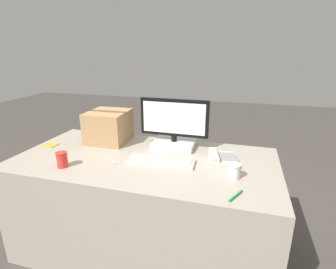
{
  "coord_description": "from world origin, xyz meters",
  "views": [
    {
      "loc": [
        0.62,
        -1.57,
        1.47
      ],
      "look_at": [
        0.14,
        0.11,
        0.89
      ],
      "focal_mm": 28.0,
      "sensor_mm": 36.0,
      "label": 1
    }
  ],
  "objects_px": {
    "keyboard": "(161,161)",
    "paper_cup_left": "(62,159)",
    "paper_cup_right": "(234,171)",
    "spoon": "(112,161)",
    "pen_marker": "(236,196)",
    "sticky_note_pad": "(50,145)",
    "cardboard_box": "(109,126)",
    "monitor": "(174,129)",
    "desk_phone": "(221,159)"
  },
  "relations": [
    {
      "from": "monitor",
      "to": "paper_cup_right",
      "type": "height_order",
      "value": "monitor"
    },
    {
      "from": "pen_marker",
      "to": "sticky_note_pad",
      "type": "height_order",
      "value": "pen_marker"
    },
    {
      "from": "pen_marker",
      "to": "sticky_note_pad",
      "type": "bearing_deg",
      "value": -78.34
    },
    {
      "from": "keyboard",
      "to": "paper_cup_right",
      "type": "relative_size",
      "value": 5.12
    },
    {
      "from": "keyboard",
      "to": "spoon",
      "type": "xyz_separation_m",
      "value": [
        -0.33,
        -0.06,
        -0.01
      ]
    },
    {
      "from": "monitor",
      "to": "keyboard",
      "type": "relative_size",
      "value": 1.16
    },
    {
      "from": "paper_cup_right",
      "to": "pen_marker",
      "type": "relative_size",
      "value": 0.69
    },
    {
      "from": "desk_phone",
      "to": "paper_cup_left",
      "type": "distance_m",
      "value": 1.04
    },
    {
      "from": "spoon",
      "to": "sticky_note_pad",
      "type": "distance_m",
      "value": 0.62
    },
    {
      "from": "keyboard",
      "to": "cardboard_box",
      "type": "bearing_deg",
      "value": 147.3
    },
    {
      "from": "spoon",
      "to": "paper_cup_right",
      "type": "bearing_deg",
      "value": 30.5
    },
    {
      "from": "monitor",
      "to": "paper_cup_right",
      "type": "bearing_deg",
      "value": -40.45
    },
    {
      "from": "paper_cup_left",
      "to": "sticky_note_pad",
      "type": "xyz_separation_m",
      "value": [
        -0.35,
        0.3,
        -0.05
      ]
    },
    {
      "from": "desk_phone",
      "to": "spoon",
      "type": "xyz_separation_m",
      "value": [
        -0.71,
        -0.17,
        -0.03
      ]
    },
    {
      "from": "monitor",
      "to": "paper_cup_right",
      "type": "distance_m",
      "value": 0.62
    },
    {
      "from": "monitor",
      "to": "desk_phone",
      "type": "distance_m",
      "value": 0.45
    },
    {
      "from": "pen_marker",
      "to": "cardboard_box",
      "type": "bearing_deg",
      "value": -93.82
    },
    {
      "from": "spoon",
      "to": "pen_marker",
      "type": "relative_size",
      "value": 1.13
    },
    {
      "from": "cardboard_box",
      "to": "sticky_note_pad",
      "type": "xyz_separation_m",
      "value": [
        -0.4,
        -0.23,
        -0.12
      ]
    },
    {
      "from": "desk_phone",
      "to": "paper_cup_right",
      "type": "distance_m",
      "value": 0.21
    },
    {
      "from": "paper_cup_left",
      "to": "spoon",
      "type": "xyz_separation_m",
      "value": [
        0.26,
        0.17,
        -0.05
      ]
    },
    {
      "from": "monitor",
      "to": "paper_cup_right",
      "type": "relative_size",
      "value": 5.93
    },
    {
      "from": "paper_cup_right",
      "to": "pen_marker",
      "type": "height_order",
      "value": "paper_cup_right"
    },
    {
      "from": "keyboard",
      "to": "spoon",
      "type": "relative_size",
      "value": 3.14
    },
    {
      "from": "cardboard_box",
      "to": "pen_marker",
      "type": "relative_size",
      "value": 2.63
    },
    {
      "from": "desk_phone",
      "to": "paper_cup_left",
      "type": "relative_size",
      "value": 2.47
    },
    {
      "from": "monitor",
      "to": "paper_cup_left",
      "type": "bearing_deg",
      "value": -137.34
    },
    {
      "from": "paper_cup_left",
      "to": "cardboard_box",
      "type": "relative_size",
      "value": 0.3
    },
    {
      "from": "paper_cup_right",
      "to": "sticky_note_pad",
      "type": "height_order",
      "value": "paper_cup_right"
    },
    {
      "from": "monitor",
      "to": "sticky_note_pad",
      "type": "xyz_separation_m",
      "value": [
        -0.94,
        -0.24,
        -0.14
      ]
    },
    {
      "from": "cardboard_box",
      "to": "sticky_note_pad",
      "type": "distance_m",
      "value": 0.47
    },
    {
      "from": "sticky_note_pad",
      "to": "monitor",
      "type": "bearing_deg",
      "value": 14.58
    },
    {
      "from": "desk_phone",
      "to": "cardboard_box",
      "type": "height_order",
      "value": "cardboard_box"
    },
    {
      "from": "keyboard",
      "to": "desk_phone",
      "type": "height_order",
      "value": "desk_phone"
    },
    {
      "from": "spoon",
      "to": "keyboard",
      "type": "bearing_deg",
      "value": 42.51
    },
    {
      "from": "paper_cup_right",
      "to": "monitor",
      "type": "bearing_deg",
      "value": 139.55
    },
    {
      "from": "keyboard",
      "to": "paper_cup_left",
      "type": "relative_size",
      "value": 4.47
    },
    {
      "from": "monitor",
      "to": "spoon",
      "type": "xyz_separation_m",
      "value": [
        -0.33,
        -0.38,
        -0.14
      ]
    },
    {
      "from": "paper_cup_right",
      "to": "spoon",
      "type": "bearing_deg",
      "value": 178.52
    },
    {
      "from": "keyboard",
      "to": "cardboard_box",
      "type": "relative_size",
      "value": 1.35
    },
    {
      "from": "spoon",
      "to": "pen_marker",
      "type": "distance_m",
      "value": 0.85
    },
    {
      "from": "monitor",
      "to": "desk_phone",
      "type": "relative_size",
      "value": 2.1
    },
    {
      "from": "desk_phone",
      "to": "spoon",
      "type": "relative_size",
      "value": 1.73
    },
    {
      "from": "paper_cup_right",
      "to": "spoon",
      "type": "xyz_separation_m",
      "value": [
        -0.8,
        0.02,
        -0.04
      ]
    },
    {
      "from": "paper_cup_left",
      "to": "cardboard_box",
      "type": "xyz_separation_m",
      "value": [
        0.05,
        0.53,
        0.07
      ]
    },
    {
      "from": "keyboard",
      "to": "sticky_note_pad",
      "type": "xyz_separation_m",
      "value": [
        -0.94,
        0.07,
        -0.01
      ]
    },
    {
      "from": "paper_cup_left",
      "to": "pen_marker",
      "type": "relative_size",
      "value": 0.79
    },
    {
      "from": "keyboard",
      "to": "desk_phone",
      "type": "xyz_separation_m",
      "value": [
        0.39,
        0.11,
        0.02
      ]
    },
    {
      "from": "paper_cup_left",
      "to": "pen_marker",
      "type": "height_order",
      "value": "paper_cup_left"
    },
    {
      "from": "keyboard",
      "to": "cardboard_box",
      "type": "distance_m",
      "value": 0.63
    }
  ]
}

